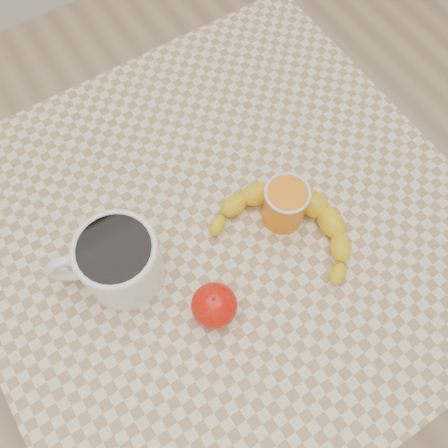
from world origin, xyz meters
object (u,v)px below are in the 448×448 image
coffee_mug (117,260)px  orange_juice_glass (285,204)px  banana (290,227)px  table (224,249)px  apple (214,305)px

coffee_mug → orange_juice_glass: size_ratio=2.20×
banana → table: bearing=120.2°
table → orange_juice_glass: 0.16m
apple → banana: apple is taller
banana → coffee_mug: bearing=138.6°
coffee_mug → orange_juice_glass: coffee_mug is taller
apple → table: bearing=51.5°
coffee_mug → apple: coffee_mug is taller
apple → orange_juice_glass: bearing=22.9°
coffee_mug → apple: (0.09, -0.13, -0.03)m
coffee_mug → banana: coffee_mug is taller
coffee_mug → orange_juice_glass: (0.27, -0.05, -0.01)m
table → apple: (-0.09, -0.11, 0.12)m
table → coffee_mug: size_ratio=4.35×
table → orange_juice_glass: orange_juice_glass is taller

